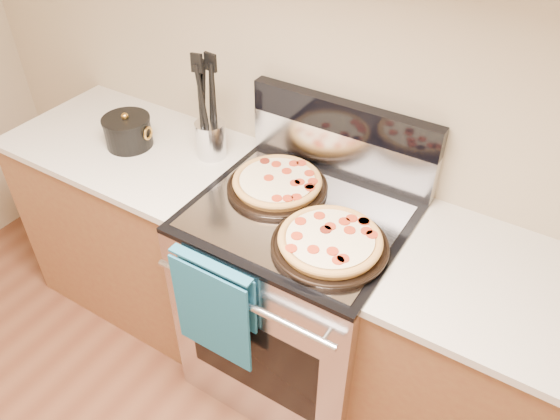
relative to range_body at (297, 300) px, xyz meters
The scene contains 17 objects.
wall_back 0.97m from the range_body, 90.00° to the left, with size 4.00×4.00×0.00m, color tan.
range_body is the anchor object (origin of this frame).
oven_window 0.34m from the range_body, 90.00° to the right, with size 0.56×0.01×0.40m, color black.
cooktop 0.46m from the range_body, ahead, with size 0.76×0.68×0.02m, color black.
backsplash_lower 0.64m from the range_body, 90.00° to the left, with size 0.76×0.06×0.18m, color silver.
backsplash_upper 0.77m from the range_body, 90.00° to the left, with size 0.76×0.06×0.12m, color black.
oven_handle 0.51m from the range_body, 90.00° to the right, with size 0.03×0.03×0.70m, color silver.
dish_towel 0.47m from the range_body, 107.74° to the right, with size 0.32×0.05×0.42m, color #1C5C8E, non-canonical shape.
foil_sheet 0.47m from the range_body, 90.00° to the right, with size 0.70×0.55×0.01m, color gray.
cabinet_left 0.88m from the range_body, behind, with size 1.00×0.62×0.88m, color brown.
countertop_left 0.99m from the range_body, behind, with size 1.02×0.64×0.03m, color beige.
cabinet_right 0.88m from the range_body, ahead, with size 1.00×0.62×0.88m, color brown.
countertop_right 0.99m from the range_body, ahead, with size 1.02×0.64×0.03m, color beige.
pepperoni_pizza_back 0.53m from the range_body, 153.52° to the left, with size 0.37×0.37×0.05m, color #A77733, non-canonical shape.
pepperoni_pizza_front 0.55m from the range_body, 32.47° to the right, with size 0.39×0.39×0.05m, color #A77733, non-canonical shape.
utensil_crock 0.75m from the range_body, 164.27° to the left, with size 0.12×0.12×0.15m, color silver.
saucepan 1.00m from the range_body, behind, with size 0.19×0.19×0.12m, color black.
Camera 1 is at (0.74, 0.33, 2.16)m, focal length 35.00 mm.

